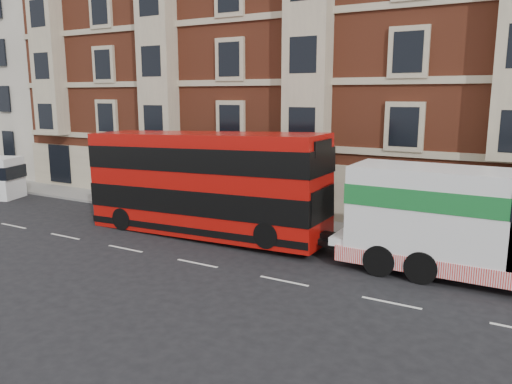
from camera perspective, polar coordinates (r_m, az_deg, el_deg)
ground at (r=20.89m, az=-6.73°, el=-8.11°), size 120.00×120.00×0.00m
sidewalk at (r=26.99m, az=2.75°, el=-3.44°), size 90.00×3.00×0.15m
victorian_terrace at (r=32.98m, az=9.92°, el=16.54°), size 45.00×12.00×20.40m
cream_block at (r=51.38m, az=-25.35°, el=11.73°), size 16.00×10.00×16.80m
lamp_post_west at (r=28.62m, az=-9.18°, el=2.58°), size 0.35×0.15×4.35m
double_decker_bus at (r=24.33m, az=-6.05°, el=1.14°), size 12.43×2.85×5.03m
tow_truck at (r=20.06m, az=23.27°, el=-3.21°), size 9.95×2.94×4.15m
pedestrian at (r=29.44m, az=-8.10°, el=-0.50°), size 0.73×0.69×1.67m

